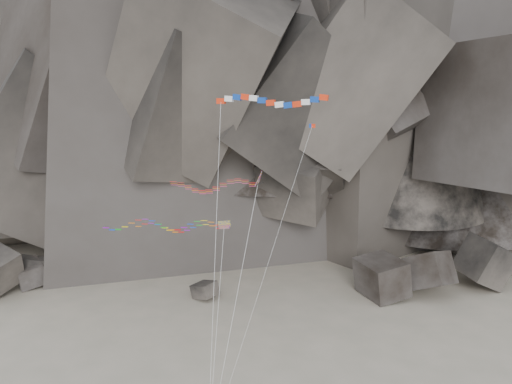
{
  "coord_description": "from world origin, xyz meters",
  "views": [
    {
      "loc": [
        4.61,
        -42.19,
        28.9
      ],
      "look_at": [
        2.07,
        6.0,
        20.43
      ],
      "focal_mm": 35.0,
      "sensor_mm": 36.0,
      "label": 1
    }
  ],
  "objects_px": {
    "parafoil_kite": "(160,225)",
    "pennant_kite": "(289,198)",
    "banner_kite": "(270,103)",
    "delta_kite": "(210,185)"
  },
  "relations": [
    {
      "from": "parafoil_kite",
      "to": "pennant_kite",
      "type": "distance_m",
      "value": 13.14
    },
    {
      "from": "banner_kite",
      "to": "pennant_kite",
      "type": "xyz_separation_m",
      "value": [
        1.67,
        0.96,
        -8.28
      ]
    },
    {
      "from": "banner_kite",
      "to": "pennant_kite",
      "type": "distance_m",
      "value": 8.5
    },
    {
      "from": "parafoil_kite",
      "to": "pennant_kite",
      "type": "xyz_separation_m",
      "value": [
        12.39,
        -2.85,
        3.34
      ]
    },
    {
      "from": "delta_kite",
      "to": "parafoil_kite",
      "type": "xyz_separation_m",
      "value": [
        -5.24,
        1.85,
        -4.25
      ]
    },
    {
      "from": "delta_kite",
      "to": "parafoil_kite",
      "type": "bearing_deg",
      "value": 173.76
    },
    {
      "from": "delta_kite",
      "to": "pennant_kite",
      "type": "xyz_separation_m",
      "value": [
        7.15,
        -0.99,
        -0.91
      ]
    },
    {
      "from": "delta_kite",
      "to": "pennant_kite",
      "type": "distance_m",
      "value": 7.27
    },
    {
      "from": "delta_kite",
      "to": "banner_kite",
      "type": "distance_m",
      "value": 9.39
    },
    {
      "from": "parafoil_kite",
      "to": "delta_kite",
      "type": "bearing_deg",
      "value": -9.15
    }
  ]
}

